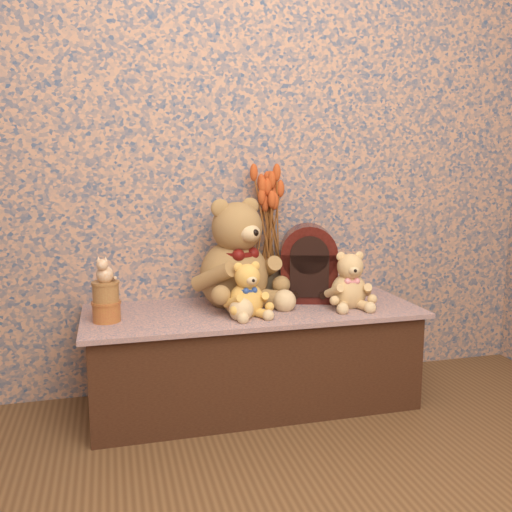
{
  "coord_description": "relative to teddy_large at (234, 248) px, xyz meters",
  "views": [
    {
      "loc": [
        -0.59,
        -1.03,
        1.05
      ],
      "look_at": [
        0.0,
        1.18,
        0.67
      ],
      "focal_mm": 38.98,
      "sensor_mm": 36.0,
      "label": 1
    }
  ],
  "objects": [
    {
      "name": "cat_figurine",
      "position": [
        -0.55,
        -0.13,
        -0.04
      ],
      "size": [
        0.1,
        0.11,
        0.11
      ],
      "primitive_type": null,
      "rotation": [
        0.0,
        0.0,
        -0.31
      ],
      "color": "silver",
      "rests_on": "biscuit_tin_upper"
    },
    {
      "name": "biscuit_tin_lower",
      "position": [
        -0.55,
        -0.13,
        -0.21
      ],
      "size": [
        0.13,
        0.13,
        0.08
      ],
      "primitive_type": "cylinder",
      "rotation": [
        0.0,
        0.0,
        0.18
      ],
      "color": "gold",
      "rests_on": "display_shelf"
    },
    {
      "name": "dried_stalks",
      "position": [
        0.18,
        0.09,
        0.14
      ],
      "size": [
        0.28,
        0.28,
        0.43
      ],
      "primitive_type": null,
      "rotation": [
        0.0,
        0.0,
        -0.25
      ],
      "color": "#C04A1E",
      "rests_on": "ceramic_vase"
    },
    {
      "name": "teddy_small",
      "position": [
        0.48,
        -0.16,
        -0.12
      ],
      "size": [
        0.23,
        0.27,
        0.26
      ],
      "primitive_type": null,
      "rotation": [
        0.0,
        0.0,
        -0.1
      ],
      "color": "tan",
      "rests_on": "display_shelf"
    },
    {
      "name": "display_shelf",
      "position": [
        0.06,
        -0.09,
        -0.47
      ],
      "size": [
        1.44,
        0.56,
        0.43
      ],
      "primitive_type": "cube",
      "color": "#33476A",
      "rests_on": "ground"
    },
    {
      "name": "teddy_large",
      "position": [
        0.0,
        0.0,
        0.0
      ],
      "size": [
        0.56,
        0.6,
        0.51
      ],
      "primitive_type": null,
      "rotation": [
        0.0,
        0.0,
        0.4
      ],
      "color": "olive",
      "rests_on": "display_shelf"
    },
    {
      "name": "ceramic_vase",
      "position": [
        0.18,
        0.09,
        -0.17
      ],
      "size": [
        0.13,
        0.13,
        0.18
      ],
      "primitive_type": "cylinder",
      "rotation": [
        0.0,
        0.0,
        0.26
      ],
      "color": "tan",
      "rests_on": "display_shelf"
    },
    {
      "name": "teddy_medium",
      "position": [
        0.01,
        -0.19,
        -0.13
      ],
      "size": [
        0.22,
        0.25,
        0.24
      ],
      "primitive_type": null,
      "rotation": [
        0.0,
        0.0,
        0.15
      ],
      "color": "gold",
      "rests_on": "display_shelf"
    },
    {
      "name": "cathedral_radio",
      "position": [
        0.35,
        0.0,
        -0.08
      ],
      "size": [
        0.3,
        0.25,
        0.35
      ],
      "primitive_type": null,
      "rotation": [
        0.0,
        0.0,
        -0.3
      ],
      "color": "#380F0A",
      "rests_on": "display_shelf"
    },
    {
      "name": "biscuit_tin_upper",
      "position": [
        -0.55,
        -0.13,
        -0.13
      ],
      "size": [
        0.12,
        0.12,
        0.08
      ],
      "primitive_type": "cylinder",
      "rotation": [
        0.0,
        0.0,
        0.16
      ],
      "color": "tan",
      "rests_on": "biscuit_tin_lower"
    }
  ]
}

